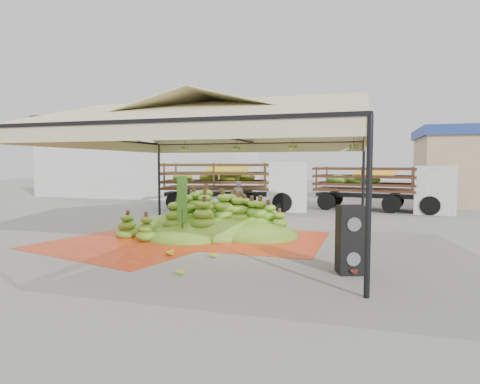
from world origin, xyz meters
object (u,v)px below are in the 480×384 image
(banana_heap, at_px, (213,213))
(truck_right, at_px, (388,183))
(vendor, at_px, (238,198))
(truck_left, at_px, (240,180))
(speaker_stack, at_px, (350,240))

(banana_heap, bearing_deg, truck_right, 54.78)
(vendor, bearing_deg, truck_left, -72.09)
(truck_right, bearing_deg, banana_heap, -115.98)
(vendor, height_order, truck_left, truck_left)
(vendor, bearing_deg, banana_heap, 100.66)
(banana_heap, height_order, truck_right, truck_right)
(truck_left, bearing_deg, truck_right, 0.03)
(speaker_stack, height_order, truck_right, truck_right)
(vendor, distance_m, truck_right, 7.18)
(banana_heap, bearing_deg, speaker_stack, -40.21)
(truck_left, relative_size, truck_right, 1.10)
(truck_left, bearing_deg, speaker_stack, -74.69)
(speaker_stack, distance_m, truck_left, 11.60)
(speaker_stack, distance_m, truck_right, 11.84)
(speaker_stack, bearing_deg, banana_heap, 120.64)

